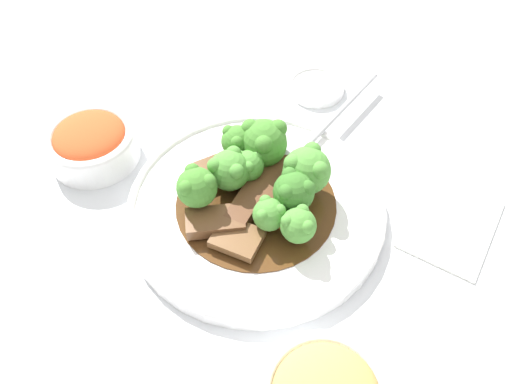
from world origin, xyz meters
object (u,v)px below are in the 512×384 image
at_px(broccoli_floret_1, 294,191).
at_px(broccoli_floret_7, 269,214).
at_px(broccoli_floret_5, 237,141).
at_px(broccoli_floret_6, 229,169).
at_px(beef_strip_0, 240,239).
at_px(beef_strip_1, 275,181).
at_px(broccoli_floret_8, 248,165).
at_px(sauce_dish, 316,87).
at_px(broccoli_floret_4, 197,187).
at_px(broccoli_floret_0, 298,225).
at_px(broccoli_floret_2, 263,142).
at_px(broccoli_floret_3, 307,170).
at_px(main_plate, 256,206).
at_px(side_bowl_kimchi, 91,142).
at_px(beef_strip_4, 215,221).
at_px(serving_spoon, 304,147).
at_px(beef_strip_2, 214,171).
at_px(beef_strip_3, 247,203).

height_order(broccoli_floret_1, broccoli_floret_7, broccoli_floret_1).
xyz_separation_m(broccoli_floret_5, broccoli_floret_7, (-0.08, -0.07, -0.01)).
bearing_deg(broccoli_floret_6, broccoli_floret_1, -96.66).
height_order(broccoli_floret_5, broccoli_floret_6, same).
distance_m(beef_strip_0, beef_strip_1, 0.09).
relative_size(broccoli_floret_7, broccoli_floret_8, 0.97).
height_order(broccoli_floret_1, sauce_dish, broccoli_floret_1).
distance_m(broccoli_floret_1, broccoli_floret_5, 0.10).
distance_m(beef_strip_1, broccoli_floret_4, 0.09).
relative_size(broccoli_floret_0, broccoli_floret_5, 0.87).
distance_m(broccoli_floret_0, broccoli_floret_2, 0.12).
bearing_deg(broccoli_floret_6, broccoli_floret_5, 9.30).
bearing_deg(broccoli_floret_3, sauce_dish, 11.58).
xyz_separation_m(beef_strip_0, broccoli_floret_6, (0.07, 0.04, 0.02)).
relative_size(main_plate, broccoli_floret_1, 5.30).
height_order(beef_strip_1, side_bowl_kimchi, side_bowl_kimchi).
height_order(beef_strip_1, broccoli_floret_5, broccoli_floret_5).
bearing_deg(side_bowl_kimchi, broccoli_floret_3, -85.17).
xyz_separation_m(broccoli_floret_0, broccoli_floret_7, (0.00, 0.03, -0.00)).
distance_m(broccoli_floret_1, broccoli_floret_2, 0.08).
bearing_deg(beef_strip_0, broccoli_floret_0, -66.97).
xyz_separation_m(broccoli_floret_2, broccoli_floret_3, (-0.03, -0.06, 0.00)).
bearing_deg(broccoli_floret_7, beef_strip_0, 140.51).
distance_m(broccoli_floret_6, broccoli_floret_7, 0.07).
height_order(beef_strip_4, broccoli_floret_1, broccoli_floret_1).
bearing_deg(serving_spoon, beef_strip_4, 157.58).
bearing_deg(beef_strip_2, main_plate, -109.12).
distance_m(beef_strip_3, broccoli_floret_3, 0.07).
height_order(beef_strip_0, broccoli_floret_8, broccoli_floret_8).
xyz_separation_m(broccoli_floret_5, side_bowl_kimchi, (-0.04, 0.17, -0.03)).
height_order(beef_strip_3, sauce_dish, beef_strip_3).
bearing_deg(side_bowl_kimchi, main_plate, -92.98).
xyz_separation_m(beef_strip_4, broccoli_floret_6, (0.06, 0.01, 0.02)).
relative_size(broccoli_floret_0, broccoli_floret_1, 0.79).
bearing_deg(beef_strip_3, broccoli_floret_8, 18.79).
xyz_separation_m(beef_strip_3, side_bowl_kimchi, (0.02, 0.21, -0.00)).
height_order(main_plate, broccoli_floret_3, broccoli_floret_3).
height_order(beef_strip_4, side_bowl_kimchi, side_bowl_kimchi).
relative_size(broccoli_floret_1, broccoli_floret_2, 0.95).
bearing_deg(beef_strip_1, beef_strip_4, 150.96).
bearing_deg(broccoli_floret_2, beef_strip_3, -174.20).
xyz_separation_m(main_plate, serving_spoon, (0.09, -0.03, 0.02)).
xyz_separation_m(main_plate, broccoli_floret_1, (0.00, -0.04, 0.04)).
relative_size(beef_strip_2, broccoli_floret_4, 1.13).
distance_m(broccoli_floret_0, side_bowl_kimchi, 0.28).
height_order(broccoli_floret_0, broccoli_floret_6, broccoli_floret_6).
height_order(broccoli_floret_0, broccoli_floret_7, broccoli_floret_0).
bearing_deg(broccoli_floret_3, broccoli_floret_6, 106.59).
relative_size(beef_strip_0, broccoli_floret_2, 0.91).
bearing_deg(serving_spoon, broccoli_floret_4, 145.64).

